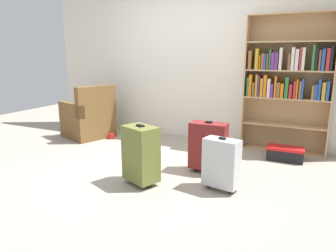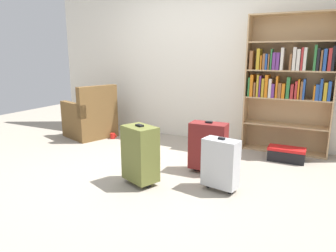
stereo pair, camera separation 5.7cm
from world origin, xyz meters
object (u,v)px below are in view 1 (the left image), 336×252
suitcase_silver (221,163)px  suitcase_dark_red (208,146)px  bookshelf (287,80)px  suitcase_olive (141,154)px  storage_box (285,153)px  armchair (89,119)px  mug (111,136)px

suitcase_silver → suitcase_dark_red: (-0.29, 0.44, 0.03)m
bookshelf → suitcase_silver: (-0.43, -1.72, -0.74)m
suitcase_olive → storage_box: bearing=48.2°
storage_box → suitcase_dark_red: bearing=-133.6°
armchair → suitcase_silver: (2.66, -1.12, -0.02)m
mug → suitcase_olive: suitcase_olive is taller
armchair → suitcase_olive: armchair is taller
bookshelf → armchair: size_ratio=2.16×
mug → suitcase_dark_red: size_ratio=0.19×
bookshelf → suitcase_dark_red: bookshelf is taller
armchair → mug: armchair is taller
mug → armchair: bearing=-174.4°
armchair → suitcase_dark_red: bearing=-16.2°
bookshelf → mug: 2.90m
bookshelf → armchair: (-3.09, -0.60, -0.72)m
suitcase_olive → suitcase_silver: bearing=15.3°
armchair → suitcase_olive: bearing=-36.4°
suitcase_silver → bookshelf: bearing=75.9°
armchair → mug: size_ratio=7.50×
suitcase_silver → suitcase_dark_red: 0.52m
mug → suitcase_olive: size_ratio=0.18×
bookshelf → suitcase_olive: size_ratio=2.89×
bookshelf → armchair: bookshelf is taller
armchair → suitcase_olive: (1.83, -1.35, 0.03)m
storage_box → suitcase_silver: suitcase_silver is taller
suitcase_olive → bookshelf: bearing=57.0°
armchair → storage_box: armchair is taller
bookshelf → suitcase_dark_red: size_ratio=3.08×
storage_box → suitcase_olive: suitcase_olive is taller
bookshelf → armchair: bearing=-169.1°
suitcase_olive → suitcase_dark_red: suitcase_olive is taller
mug → bookshelf: bearing=11.8°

